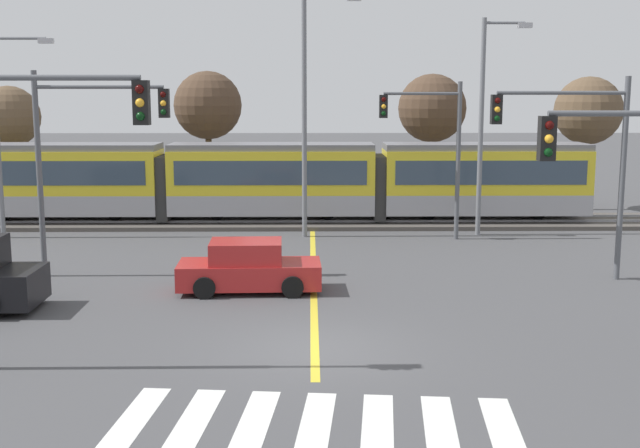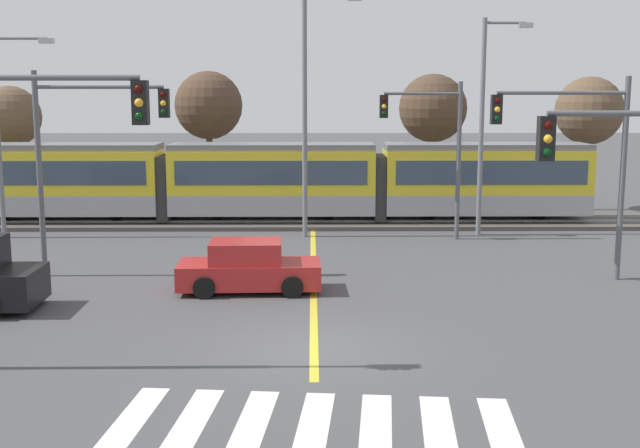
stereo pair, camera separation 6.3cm
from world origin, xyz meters
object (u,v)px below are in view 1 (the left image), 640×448
object	(u,v)px
bare_tree_west	(208,106)
traffic_light_near_left	(32,168)
light_rail_tram	(272,179)
bare_tree_far_east	(588,111)
sedan_crossing	(249,268)
traffic_light_mid_left	(82,142)
street_lamp_centre	(309,101)
traffic_light_mid_right	(579,147)
traffic_light_far_right	(432,137)
street_lamp_west	(3,122)
bare_tree_east	(432,109)
street_lamp_east	(486,115)
bare_tree_far_west	(9,117)

from	to	relation	value
bare_tree_west	traffic_light_near_left	bearing A→B (deg)	-91.37
light_rail_tram	bare_tree_far_east	size ratio (longest dim) A/B	4.22
light_rail_tram	sedan_crossing	world-z (taller)	light_rail_tram
traffic_light_mid_left	street_lamp_centre	size ratio (longest dim) A/B	0.67
light_rail_tram	traffic_light_mid_right	xyz separation A→B (m)	(9.99, -10.93, 2.13)
traffic_light_mid_left	bare_tree_west	bearing A→B (deg)	82.53
traffic_light_far_right	street_lamp_west	bearing A→B (deg)	178.25
traffic_light_mid_right	bare_tree_east	xyz separation A→B (m)	(-2.16, 15.89, 0.85)
sedan_crossing	traffic_light_mid_left	size ratio (longest dim) A/B	0.65
traffic_light_mid_right	traffic_light_mid_left	bearing A→B (deg)	177.57
traffic_light_near_left	bare_tree_west	world-z (taller)	bare_tree_west
traffic_light_far_right	street_lamp_east	xyz separation A→B (m)	(2.30, 1.01, 0.87)
traffic_light_far_right	traffic_light_near_left	distance (m)	18.54
light_rail_tram	street_lamp_east	distance (m)	9.72
bare_tree_far_east	street_lamp_centre	bearing A→B (deg)	-151.62
bare_tree_far_west	bare_tree_west	distance (m)	9.56
bare_tree_west	bare_tree_far_east	xyz separation A→B (m)	(18.93, -0.93, -0.25)
traffic_light_far_right	light_rail_tram	bearing A→B (deg)	149.54
traffic_light_mid_left	traffic_light_mid_right	world-z (taller)	traffic_light_mid_left
bare_tree_far_west	traffic_light_mid_right	bearing A→B (deg)	-32.62
light_rail_tram	traffic_light_mid_left	xyz separation A→B (m)	(-5.47, -10.27, 2.25)
bare_tree_east	street_lamp_west	bearing A→B (deg)	-155.72
light_rail_tram	traffic_light_mid_right	bearing A→B (deg)	-47.58
bare_tree_far_west	street_lamp_east	bearing A→B (deg)	-16.76
light_rail_tram	bare_tree_east	world-z (taller)	bare_tree_east
bare_tree_east	bare_tree_far_east	bearing A→B (deg)	-5.17
sedan_crossing	bare_tree_west	xyz separation A→B (m)	(-3.32, 17.53, 4.47)
traffic_light_near_left	street_lamp_centre	distance (m)	16.92
bare_tree_west	bare_tree_far_west	bearing A→B (deg)	-171.00
traffic_light_far_right	bare_tree_far_east	distance (m)	12.11
bare_tree_east	traffic_light_far_right	bearing A→B (deg)	-98.36
traffic_light_far_right	bare_tree_west	distance (m)	13.51
sedan_crossing	street_lamp_west	world-z (taller)	street_lamp_west
street_lamp_west	street_lamp_east	bearing A→B (deg)	1.44
sedan_crossing	traffic_light_mid_right	xyz separation A→B (m)	(10.11, 1.40, 3.48)
light_rail_tram	bare_tree_east	xyz separation A→B (m)	(7.83, 4.96, 2.99)
street_lamp_west	bare_tree_far_east	xyz separation A→B (m)	(26.02, 7.59, 0.24)
traffic_light_mid_left	traffic_light_mid_right	bearing A→B (deg)	-2.43
traffic_light_mid_left	traffic_light_near_left	bearing A→B (deg)	-80.67
bare_tree_far_west	traffic_light_mid_left	bearing A→B (deg)	-62.09
traffic_light_mid_left	bare_tree_west	xyz separation A→B (m)	(2.03, 15.47, 0.88)
traffic_light_mid_left	bare_tree_east	bearing A→B (deg)	48.87
traffic_light_far_right	street_lamp_centre	size ratio (longest dim) A/B	0.64
sedan_crossing	traffic_light_near_left	world-z (taller)	traffic_light_near_left
traffic_light_mid_left	street_lamp_centre	bearing A→B (deg)	44.75
traffic_light_mid_right	street_lamp_west	distance (m)	21.89
traffic_light_mid_left	bare_tree_far_west	distance (m)	15.82
sedan_crossing	street_lamp_centre	xyz separation A→B (m)	(1.79, 9.14, 4.81)
street_lamp_west	bare_tree_far_west	world-z (taller)	street_lamp_west
street_lamp_west	bare_tree_far_east	world-z (taller)	street_lamp_west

